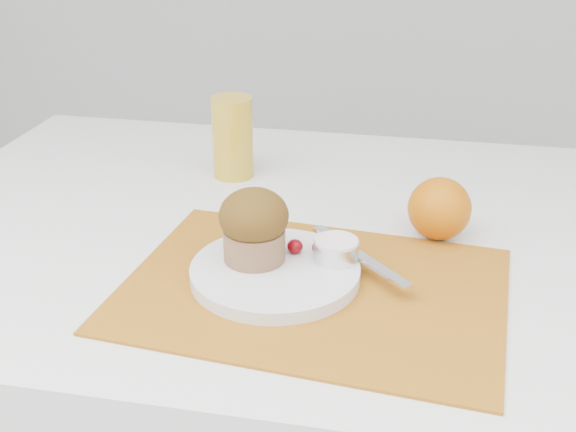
% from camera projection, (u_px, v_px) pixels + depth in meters
% --- Properties ---
extents(table, '(1.20, 0.80, 0.75)m').
position_uv_depth(table, '(309.00, 432.00, 1.17)').
color(table, white).
rests_on(table, ground).
extents(placemat, '(0.47, 0.37, 0.00)m').
position_uv_depth(placemat, '(313.00, 289.00, 0.85)').
color(placemat, '#A96317').
rests_on(placemat, table).
extents(plate, '(0.25, 0.25, 0.02)m').
position_uv_depth(plate, '(275.00, 272.00, 0.87)').
color(plate, white).
rests_on(plate, placemat).
extents(ramekin, '(0.07, 0.07, 0.02)m').
position_uv_depth(ramekin, '(336.00, 251.00, 0.88)').
color(ramekin, silver).
rests_on(ramekin, plate).
extents(cream, '(0.06, 0.06, 0.01)m').
position_uv_depth(cream, '(337.00, 242.00, 0.87)').
color(cream, white).
rests_on(cream, ramekin).
extents(raspberry_near, '(0.02, 0.02, 0.02)m').
position_uv_depth(raspberry_near, '(295.00, 246.00, 0.89)').
color(raspberry_near, '#530207').
rests_on(raspberry_near, plate).
extents(raspberry_far, '(0.02, 0.02, 0.02)m').
position_uv_depth(raspberry_far, '(321.00, 248.00, 0.89)').
color(raspberry_far, '#560208').
rests_on(raspberry_far, plate).
extents(butter_knife, '(0.14, 0.14, 0.00)m').
position_uv_depth(butter_knife, '(359.00, 255.00, 0.89)').
color(butter_knife, silver).
rests_on(butter_knife, plate).
extents(orange, '(0.08, 0.08, 0.08)m').
position_uv_depth(orange, '(439.00, 209.00, 0.96)').
color(orange, '#D16A07').
rests_on(orange, table).
extents(juice_glass, '(0.07, 0.07, 0.13)m').
position_uv_depth(juice_glass, '(233.00, 137.00, 1.15)').
color(juice_glass, gold).
rests_on(juice_glass, table).
extents(muffin, '(0.09, 0.09, 0.09)m').
position_uv_depth(muffin, '(254.00, 225.00, 0.86)').
color(muffin, '#926746').
rests_on(muffin, plate).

